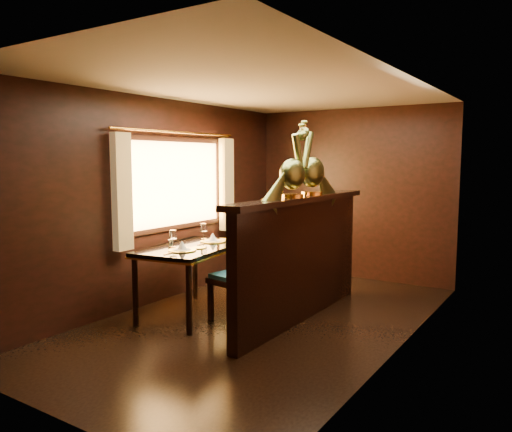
% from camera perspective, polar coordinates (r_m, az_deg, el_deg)
% --- Properties ---
extents(ground, '(5.00, 5.00, 0.00)m').
position_cam_1_polar(ground, '(5.56, 0.63, -11.91)').
color(ground, black).
rests_on(ground, ground).
extents(room_shell, '(3.04, 5.04, 2.52)m').
position_cam_1_polar(room_shell, '(5.34, -0.02, 4.62)').
color(room_shell, black).
rests_on(room_shell, ground).
extents(partition, '(0.26, 2.70, 1.36)m').
position_cam_1_polar(partition, '(5.48, 5.18, -4.52)').
color(partition, black).
rests_on(partition, ground).
extents(dining_table, '(0.99, 1.43, 0.99)m').
position_cam_1_polar(dining_table, '(5.68, -7.32, -4.14)').
color(dining_table, black).
rests_on(dining_table, ground).
extents(chair_left, '(0.54, 0.56, 1.31)m').
position_cam_1_polar(chair_left, '(5.37, -1.51, -5.06)').
color(chair_left, black).
rests_on(chair_left, ground).
extents(chair_right, '(0.47, 0.52, 1.29)m').
position_cam_1_polar(chair_right, '(6.21, 1.14, -3.55)').
color(chair_right, black).
rests_on(chair_right, ground).
extents(peacock_left, '(0.24, 0.65, 0.77)m').
position_cam_1_polar(peacock_left, '(5.18, 4.19, 6.37)').
color(peacock_left, '#17472E').
rests_on(peacock_left, partition).
extents(peacock_right, '(0.26, 0.68, 0.81)m').
position_cam_1_polar(peacock_right, '(5.58, 6.44, 6.54)').
color(peacock_right, '#17472E').
rests_on(peacock_right, partition).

